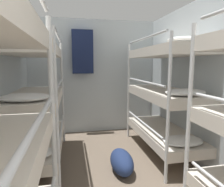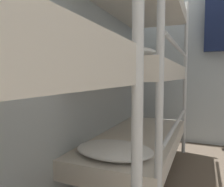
# 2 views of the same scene
# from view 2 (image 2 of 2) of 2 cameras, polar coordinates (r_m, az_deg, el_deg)

# --- Properties ---
(wall_left) EXTENTS (0.06, 5.07, 2.48)m
(wall_left) POSITION_cam_2_polar(r_m,az_deg,el_deg) (1.37, -23.17, 14.68)
(wall_left) COLOR silver
(wall_left) RESTS_ON ground_plane
(bunk_stack_left_far) EXTENTS (0.74, 1.77, 1.95)m
(bunk_stack_left_far) POSITION_cam_2_polar(r_m,az_deg,el_deg) (2.08, 6.94, 5.95)
(bunk_stack_left_far) COLOR silver
(bunk_stack_left_far) RESTS_ON ground_plane
(hanging_coat) EXTENTS (0.44, 0.12, 0.90)m
(hanging_coat) POSITION_cam_2_polar(r_m,az_deg,el_deg) (3.40, 26.93, 17.47)
(hanging_coat) COLOR #192347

